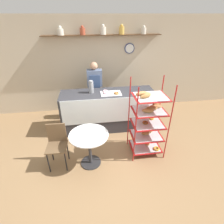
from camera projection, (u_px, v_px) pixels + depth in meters
name	position (u px, v px, depth m)	size (l,w,h in m)	color
ground_plane	(115.00, 154.00, 3.84)	(14.00, 14.00, 0.00)	olive
back_wall	(103.00, 65.00, 5.13)	(10.00, 0.30, 2.70)	beige
display_counter	(108.00, 110.00, 4.55)	(2.35, 0.71, 1.00)	#333338
pastry_rack	(148.00, 121.00, 3.56)	(0.69, 0.57, 1.64)	#A51919
person_worker	(95.00, 89.00, 4.77)	(0.39, 0.23, 1.63)	#282833
cafe_table	(89.00, 142.00, 3.35)	(0.75, 0.75, 0.73)	#262628
cafe_chair	(57.00, 141.00, 3.37)	(0.40, 0.40, 0.89)	black
coffee_carafe	(91.00, 87.00, 4.22)	(0.12, 0.12, 0.32)	gray
donut_tray_counter	(111.00, 93.00, 4.23)	(0.50, 0.34, 0.05)	silver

